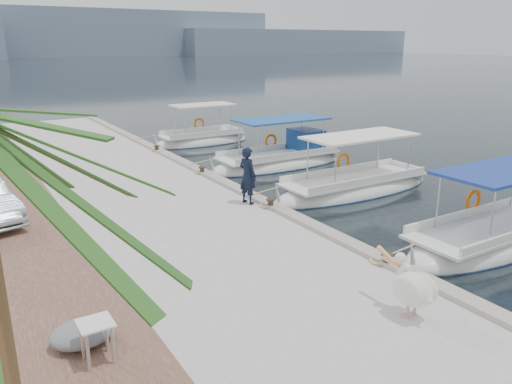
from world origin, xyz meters
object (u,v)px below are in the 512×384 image
at_px(fishing_caique_d, 280,162).
at_px(fishing_caique_e, 202,142).
at_px(pelican, 412,287).
at_px(fisherman, 248,176).
at_px(fishing_caique_b, 494,240).
at_px(fishing_caique_c, 354,189).

bearing_deg(fishing_caique_d, fishing_caique_e, 96.80).
distance_m(fishing_caique_d, pelican, 14.39).
bearing_deg(pelican, fishing_caique_e, 75.66).
distance_m(fishing_caique_d, fisherman, 7.43).
bearing_deg(fishing_caique_b, pelican, -160.90).
height_order(fishing_caique_d, fishing_caique_e, same).
height_order(fishing_caique_b, fishing_caique_e, same).
height_order(fishing_caique_b, pelican, fishing_caique_b).
bearing_deg(fishing_caique_c, pelican, -126.24).
bearing_deg(fishing_caique_d, fisherman, -132.56).
relative_size(fishing_caique_c, pelican, 4.86).
relative_size(fishing_caique_c, fisherman, 3.94).
distance_m(fishing_caique_b, pelican, 6.21).
xyz_separation_m(fishing_caique_b, fisherman, (-4.87, 5.70, 1.31)).
distance_m(fishing_caique_b, fishing_caique_c, 6.02).
xyz_separation_m(fishing_caique_d, fisherman, (-4.95, -5.39, 1.25)).
bearing_deg(fishing_caique_b, fishing_caique_e, 92.31).
distance_m(fishing_caique_d, fishing_caique_e, 6.80).
distance_m(fishing_caique_e, pelican, 20.52).
height_order(fishing_caique_c, pelican, fishing_caique_c).
distance_m(fishing_caique_e, fisherman, 12.90).
relative_size(fishing_caique_c, fishing_caique_e, 1.28).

